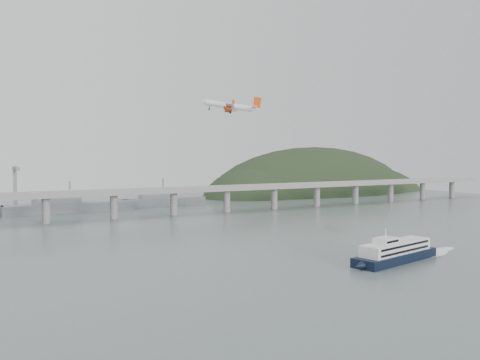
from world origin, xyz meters
TOP-DOWN VIEW (x-y plane):
  - ground at (0.00, 0.00)m, footprint 900.00×900.00m
  - bridge at (-1.15, 200.00)m, footprint 800.00×22.00m
  - headland at (285.18, 331.75)m, footprint 365.00×155.00m
  - ferry at (39.86, -22.12)m, footprint 86.45×27.69m
  - airliner at (23.60, 108.21)m, footprint 37.01×34.75m

SIDE VIEW (x-z plane):
  - headland at x=285.18m, z-range -97.34..58.66m
  - ground at x=0.00m, z-range 0.00..0.00m
  - ferry at x=39.86m, z-range -3.76..12.68m
  - bridge at x=-1.15m, z-range 5.70..29.60m
  - airliner at x=23.60m, z-range 76.85..88.04m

